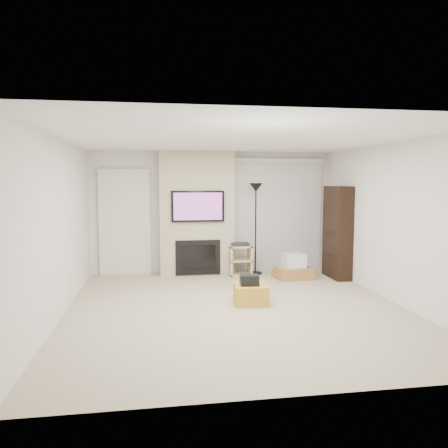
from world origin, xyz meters
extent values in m
cube|color=tan|center=(0.00, 0.00, 0.00)|extent=(5.00, 5.50, 0.00)
cube|color=white|center=(0.00, 0.00, 2.50)|extent=(5.00, 5.50, 0.00)
cube|color=silver|center=(0.00, 2.75, 1.25)|extent=(5.00, 0.00, 2.50)
cube|color=silver|center=(0.00, -2.75, 1.25)|extent=(5.00, 0.00, 2.50)
cube|color=silver|center=(-2.50, 0.00, 1.25)|extent=(0.00, 5.50, 2.50)
cube|color=silver|center=(2.50, 0.00, 1.25)|extent=(0.00, 5.50, 2.50)
cube|color=silver|center=(0.40, 0.80, 2.50)|extent=(0.35, 0.18, 0.01)
cube|color=gold|center=(0.26, 0.20, 0.15)|extent=(0.54, 0.54, 0.30)
cube|color=black|center=(0.23, 0.17, 0.38)|extent=(0.30, 0.24, 0.16)
cube|color=tan|center=(-0.35, 2.55, 1.25)|extent=(1.50, 0.40, 2.50)
cube|color=black|center=(-0.35, 2.32, 1.40)|extent=(1.05, 0.06, 0.62)
cube|color=#823B85|center=(-0.35, 2.29, 1.40)|extent=(0.96, 0.00, 0.54)
cube|color=black|center=(-0.35, 2.34, 0.37)|extent=(0.90, 0.04, 0.70)
cube|color=black|center=(-0.35, 2.32, 0.37)|extent=(0.70, 0.02, 0.50)
cube|color=silver|center=(-1.80, 2.71, 1.07)|extent=(1.02, 0.08, 2.14)
cube|color=#B8B3A6|center=(-1.80, 2.72, 1.02)|extent=(0.90, 0.05, 2.05)
cylinder|color=silver|center=(-1.46, 2.67, 1.00)|extent=(0.07, 0.06, 0.07)
cube|color=silver|center=(1.40, 2.69, 2.33)|extent=(1.98, 0.10, 0.08)
cube|color=silver|center=(1.40, 2.70, 1.15)|extent=(1.90, 0.03, 2.29)
cylinder|color=black|center=(0.83, 2.33, 0.01)|extent=(0.28, 0.28, 0.03)
cylinder|color=black|center=(0.83, 2.33, 0.89)|extent=(0.03, 0.03, 1.73)
cone|color=black|center=(0.83, 2.33, 1.77)|extent=(0.28, 0.28, 0.18)
cube|color=#CDB880|center=(0.29, 2.28, 0.30)|extent=(0.04, 0.38, 0.60)
cube|color=#CDB880|center=(0.70, 2.28, 0.30)|extent=(0.04, 0.38, 0.60)
cube|color=#CDB880|center=(0.50, 2.28, 0.01)|extent=(0.45, 0.38, 0.03)
cube|color=#CDB880|center=(0.50, 2.28, 0.30)|extent=(0.45, 0.38, 0.03)
cube|color=#CDB880|center=(0.50, 2.28, 0.58)|extent=(0.45, 0.38, 0.03)
cube|color=black|center=(0.50, 2.28, 0.63)|extent=(0.35, 0.25, 0.06)
cube|color=#A4723F|center=(1.48, 1.82, 0.04)|extent=(0.77, 0.61, 0.08)
cube|color=#A4723F|center=(1.48, 1.82, 0.12)|extent=(0.74, 0.57, 0.07)
cube|color=#A4723F|center=(1.48, 1.82, 0.19)|extent=(0.70, 0.54, 0.07)
cube|color=silver|center=(1.48, 1.82, 0.36)|extent=(0.43, 0.39, 0.27)
cube|color=black|center=(2.34, 1.76, 0.90)|extent=(0.30, 0.80, 1.80)
cube|color=black|center=(2.32, 1.76, 0.45)|extent=(0.26, 0.72, 0.02)
cube|color=black|center=(2.32, 1.76, 0.90)|extent=(0.26, 0.72, 0.02)
cube|color=black|center=(2.32, 1.76, 1.35)|extent=(0.26, 0.72, 0.02)
camera|label=1|loc=(-1.17, -6.28, 1.89)|focal=35.00mm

